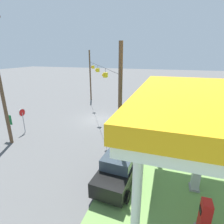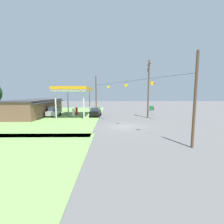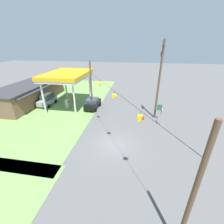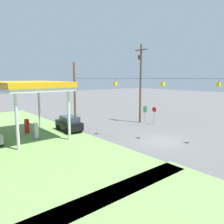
# 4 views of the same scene
# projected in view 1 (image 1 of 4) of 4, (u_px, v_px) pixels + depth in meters

# --- Properties ---
(ground_plane) EXTENTS (160.00, 160.00, 0.00)m
(ground_plane) POSITION_uv_depth(u_px,v_px,m) (99.00, 119.00, 21.27)
(ground_plane) COLOR #565656
(grass_verge_opposite_corner) EXTENTS (24.00, 24.00, 0.04)m
(grass_verge_opposite_corner) POSITION_uv_depth(u_px,v_px,m) (216.00, 99.00, 31.04)
(grass_verge_opposite_corner) COLOR #6B934C
(grass_verge_opposite_corner) RESTS_ON ground
(gas_station_canopy) EXTENTS (9.47, 6.56, 6.08)m
(gas_station_canopy) POSITION_uv_depth(u_px,v_px,m) (217.00, 104.00, 7.28)
(gas_station_canopy) COLOR silver
(gas_station_canopy) RESTS_ON ground
(fuel_pump_near) EXTENTS (0.71, 0.56, 1.71)m
(fuel_pump_near) POSITION_uv_depth(u_px,v_px,m) (196.00, 177.00, 10.04)
(fuel_pump_near) COLOR gray
(fuel_pump_near) RESTS_ON ground
(fuel_pump_far) EXTENTS (0.71, 0.56, 1.71)m
(fuel_pump_far) POSITION_uv_depth(u_px,v_px,m) (204.00, 219.00, 7.49)
(fuel_pump_far) COLOR gray
(fuel_pump_far) RESTS_ON ground
(car_at_pumps_front) EXTENTS (4.26, 2.30, 1.89)m
(car_at_pumps_front) POSITION_uv_depth(u_px,v_px,m) (119.00, 168.00, 10.58)
(car_at_pumps_front) COLOR black
(car_at_pumps_front) RESTS_ON ground
(stop_sign_roadside) EXTENTS (0.80, 0.08, 2.50)m
(stop_sign_roadside) POSITION_uv_depth(u_px,v_px,m) (23.00, 115.00, 17.23)
(stop_sign_roadside) COLOR #99999E
(stop_sign_roadside) RESTS_ON ground
(route_sign) EXTENTS (0.10, 0.70, 2.40)m
(route_sign) POSITION_uv_depth(u_px,v_px,m) (9.00, 122.00, 15.77)
(route_sign) COLOR gray
(route_sign) RESTS_ON ground
(signal_span_gantry) EXTENTS (17.67, 10.24, 8.23)m
(signal_span_gantry) POSITION_uv_depth(u_px,v_px,m) (98.00, 83.00, 19.89)
(signal_span_gantry) COLOR brown
(signal_span_gantry) RESTS_ON ground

